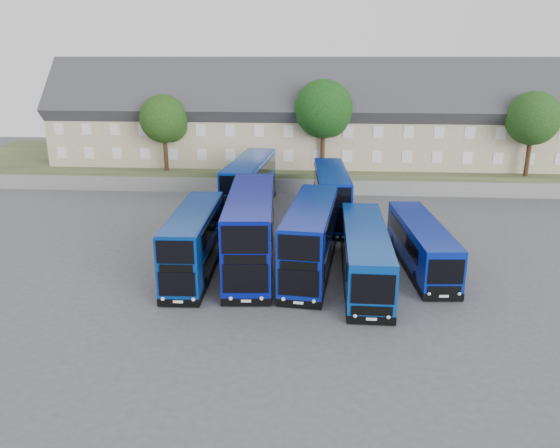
% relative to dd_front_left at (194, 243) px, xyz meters
% --- Properties ---
extents(ground, '(120.00, 120.00, 0.00)m').
position_rel_dd_front_left_xyz_m(ground, '(6.05, -2.67, -2.01)').
color(ground, '#4C4C51').
rests_on(ground, ground).
extents(retaining_wall, '(70.00, 0.40, 1.50)m').
position_rel_dd_front_left_xyz_m(retaining_wall, '(6.05, 21.33, -1.26)').
color(retaining_wall, slate).
rests_on(retaining_wall, ground).
extents(earth_bank, '(80.00, 20.00, 2.00)m').
position_rel_dd_front_left_xyz_m(earth_bank, '(6.05, 31.33, -1.01)').
color(earth_bank, '#3B4929').
rests_on(earth_bank, ground).
extents(terrace_row, '(54.00, 10.40, 11.20)m').
position_rel_dd_front_left_xyz_m(terrace_row, '(6.05, 27.33, 4.59)').
color(terrace_row, tan).
rests_on(terrace_row, earth_bank).
extents(dd_front_left, '(2.70, 10.38, 4.09)m').
position_rel_dd_front_left_xyz_m(dd_front_left, '(0.00, 0.00, 0.00)').
color(dd_front_left, navy).
rests_on(dd_front_left, ground).
extents(dd_front_mid, '(3.75, 12.55, 4.92)m').
position_rel_dd_front_left_xyz_m(dd_front_mid, '(3.43, 1.40, 0.41)').
color(dd_front_mid, '#07128A').
rests_on(dd_front_mid, ground).
extents(dd_front_right, '(3.63, 11.38, 4.45)m').
position_rel_dd_front_left_xyz_m(dd_front_right, '(7.33, 0.78, 0.18)').
color(dd_front_right, '#081B94').
rests_on(dd_front_right, ground).
extents(dd_rear_left, '(3.55, 12.07, 4.74)m').
position_rel_dd_front_left_xyz_m(dd_rear_left, '(1.73, 14.26, 0.32)').
color(dd_rear_left, '#082F97').
rests_on(dd_rear_left, ground).
extents(dd_rear_right, '(3.07, 11.05, 4.35)m').
position_rel_dd_front_left_xyz_m(dd_rear_right, '(8.78, 12.17, 0.13)').
color(dd_rear_right, '#0821A2').
rests_on(dd_rear_right, ground).
extents(coach_east_a, '(2.66, 12.19, 3.33)m').
position_rel_dd_front_left_xyz_m(coach_east_a, '(10.68, -0.36, -0.38)').
color(coach_east_a, '#083796').
rests_on(coach_east_a, ground).
extents(coach_east_b, '(3.15, 11.17, 3.01)m').
position_rel_dd_front_left_xyz_m(coach_east_b, '(14.53, 2.17, -0.53)').
color(coach_east_b, '#081F97').
rests_on(coach_east_b, ground).
extents(tree_west, '(4.80, 4.80, 7.65)m').
position_rel_dd_front_left_xyz_m(tree_west, '(-7.80, 22.43, 5.04)').
color(tree_west, '#382314').
rests_on(tree_west, earth_bank).
extents(tree_mid, '(5.76, 5.76, 9.18)m').
position_rel_dd_front_left_xyz_m(tree_mid, '(8.20, 22.93, 6.06)').
color(tree_mid, '#382314').
rests_on(tree_mid, earth_bank).
extents(tree_east, '(5.12, 5.12, 8.16)m').
position_rel_dd_front_left_xyz_m(tree_east, '(28.20, 22.43, 5.38)').
color(tree_east, '#382314').
rests_on(tree_east, earth_bank).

